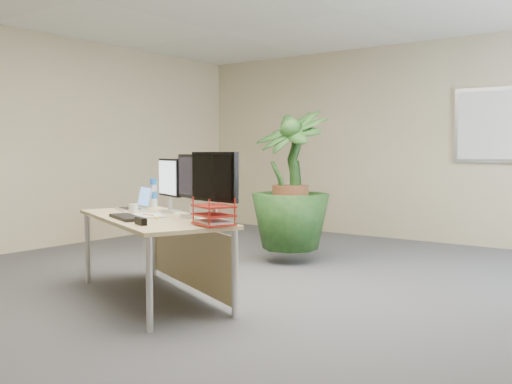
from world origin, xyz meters
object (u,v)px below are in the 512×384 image
Objects in this scene: floor_plant at (290,194)px; laptop at (137,204)px; monitor_left at (170,182)px; desk at (163,233)px; monitor_right at (192,181)px.

floor_plant reaches higher than laptop.
laptop is (-0.42, -0.00, -0.21)m from monitor_left.
monitor_left reaches higher than desk.
floor_plant is at bearing 89.54° from desk.
floor_plant is at bearing 97.80° from monitor_right.
monitor_right is at bearing 13.90° from desk.
desk is 0.51m from monitor_right.
floor_plant is 1.87m from monitor_right.
monitor_left reaches higher than laptop.
floor_plant is at bearing 84.35° from monitor_left.
monitor_left is (-0.15, 0.23, 0.41)m from desk.
monitor_right reaches higher than desk.
monitor_left is at bearing 0.28° from laptop.
desk is 3.76× the size of monitor_right.
floor_plant reaches higher than monitor_right.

